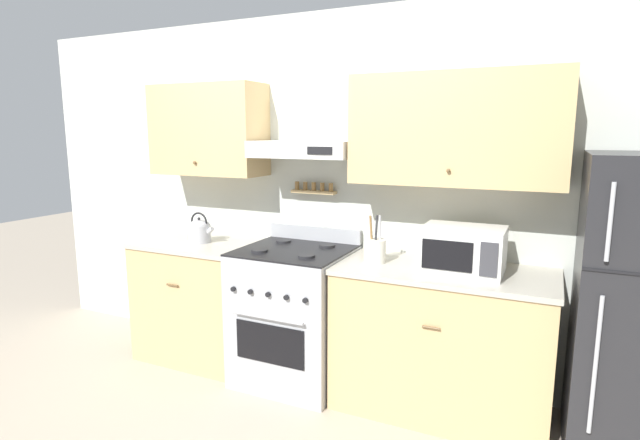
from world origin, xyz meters
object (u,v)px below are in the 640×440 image
Objects in this scene: microwave at (463,250)px; utensil_crock at (375,250)px; tea_kettle at (200,230)px; stove_range at (295,314)px.

utensil_crock is at bearing -178.10° from microwave.
utensil_crock is at bearing 0.00° from tea_kettle.
utensil_crock reaches higher than tea_kettle.
stove_range is 3.45× the size of utensil_crock.
tea_kettle is 0.49× the size of microwave.
stove_range is 1.25m from microwave.
stove_range is 0.77m from utensil_crock.
microwave is (1.92, 0.02, 0.04)m from tea_kettle.
tea_kettle is (-0.80, 0.00, 0.53)m from stove_range.
microwave is at bearing 1.90° from utensil_crock.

